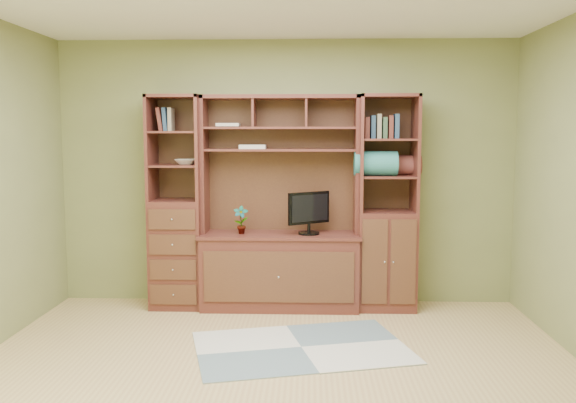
{
  "coord_description": "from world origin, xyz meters",
  "views": [
    {
      "loc": [
        0.24,
        -4.05,
        1.69
      ],
      "look_at": [
        0.05,
        1.2,
        1.1
      ],
      "focal_mm": 38.0,
      "sensor_mm": 36.0,
      "label": 1
    }
  ],
  "objects_px": {
    "center_hutch": "(280,203)",
    "right_tower": "(387,203)",
    "monitor": "(309,205)",
    "left_tower": "(177,202)"
  },
  "relations": [
    {
      "from": "left_tower",
      "to": "right_tower",
      "type": "height_order",
      "value": "same"
    },
    {
      "from": "left_tower",
      "to": "center_hutch",
      "type": "bearing_deg",
      "value": -2.29
    },
    {
      "from": "center_hutch",
      "to": "monitor",
      "type": "xyz_separation_m",
      "value": [
        0.28,
        -0.03,
        -0.02
      ]
    },
    {
      "from": "left_tower",
      "to": "right_tower",
      "type": "relative_size",
      "value": 1.0
    },
    {
      "from": "left_tower",
      "to": "right_tower",
      "type": "xyz_separation_m",
      "value": [
        2.02,
        0.0,
        0.0
      ]
    },
    {
      "from": "center_hutch",
      "to": "right_tower",
      "type": "bearing_deg",
      "value": 2.23
    },
    {
      "from": "center_hutch",
      "to": "right_tower",
      "type": "distance_m",
      "value": 1.03
    },
    {
      "from": "center_hutch",
      "to": "left_tower",
      "type": "relative_size",
      "value": 1.0
    },
    {
      "from": "right_tower",
      "to": "monitor",
      "type": "relative_size",
      "value": 3.67
    },
    {
      "from": "monitor",
      "to": "left_tower",
      "type": "bearing_deg",
      "value": 141.7
    }
  ]
}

